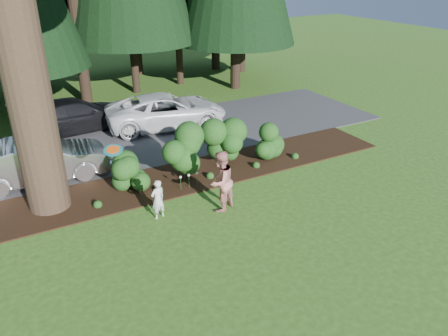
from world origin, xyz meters
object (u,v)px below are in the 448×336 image
child (158,199)px  adult (221,181)px  frisbee (113,150)px  car_silver_wagon (40,161)px  car_white_suv (166,111)px  car_dark_suv (74,115)px

child → adult: size_ratio=0.65×
child → adult: (1.86, -0.46, 0.34)m
frisbee → car_silver_wagon: bearing=111.0°
car_silver_wagon → car_white_suv: bearing=-60.8°
car_silver_wagon → child: size_ratio=3.72×
car_white_suv → frisbee: size_ratio=10.44×
child → car_silver_wagon: bearing=-73.0°
car_silver_wagon → frisbee: size_ratio=8.90×
car_silver_wagon → adult: 6.49m
car_white_suv → car_dark_suv: car_white_suv is taller
child → adult: bearing=150.2°
car_silver_wagon → car_dark_suv: car_silver_wagon is taller
car_dark_suv → frisbee: size_ratio=9.78×
adult → child: bearing=-40.9°
frisbee → adult: bearing=-10.4°
car_silver_wagon → car_white_suv: car_silver_wagon is taller
car_silver_wagon → adult: size_ratio=2.40×
car_silver_wagon → frisbee: frisbee is taller
adult → frisbee: frisbee is taller
car_white_suv → car_dark_suv: 4.06m
car_silver_wagon → car_white_suv: (5.87, 3.02, -0.01)m
car_white_suv → car_silver_wagon: bearing=125.6°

